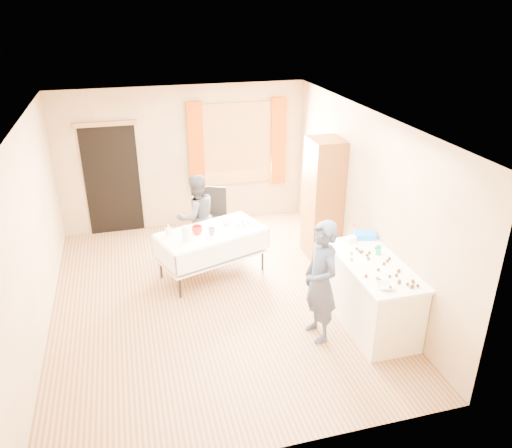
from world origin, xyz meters
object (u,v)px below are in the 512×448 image
object	(u,v)px
chair	(213,228)
girl	(321,282)
cabinet	(323,199)
woman	(197,217)
party_table	(212,249)
counter	(371,293)

from	to	relation	value
chair	girl	distance (m)	3.07
cabinet	girl	world-z (taller)	cabinet
woman	party_table	bearing A→B (deg)	82.80
party_table	cabinet	bearing A→B (deg)	-13.12
counter	woman	size ratio (longest dim) A/B	1.11
chair	party_table	bearing A→B (deg)	-78.10
counter	chair	world-z (taller)	chair
cabinet	woman	xyz separation A→B (m)	(-2.00, 0.48, -0.28)
counter	girl	bearing A→B (deg)	-173.38
party_table	chair	bearing A→B (deg)	59.35
cabinet	counter	size ratio (longest dim) A/B	1.25
cabinet	party_table	world-z (taller)	cabinet
cabinet	counter	xyz separation A→B (m)	(-0.10, -2.00, -0.55)
girl	counter	bearing A→B (deg)	89.35
party_table	woman	bearing A→B (deg)	80.92
party_table	girl	xyz separation A→B (m)	(1.02, -1.90, 0.36)
cabinet	counter	distance (m)	2.07
counter	party_table	distance (m)	2.54
cabinet	chair	world-z (taller)	cabinet
chair	girl	size ratio (longest dim) A/B	0.63
counter	chair	distance (m)	3.24
counter	party_table	bearing A→B (deg)	134.62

